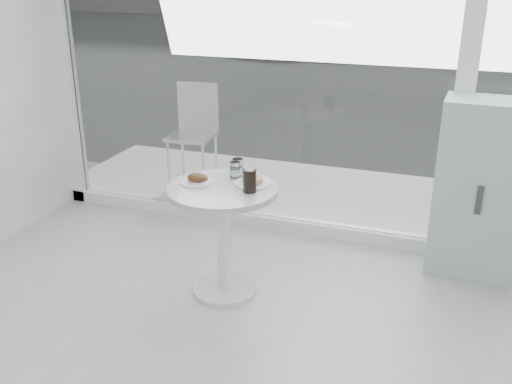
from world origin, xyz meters
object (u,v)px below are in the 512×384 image
at_px(mint_cabinet, 479,190).
at_px(plate_donut, 252,181).
at_px(patio_chair, 195,127).
at_px(water_tumbler_b, 235,171).
at_px(plate_fritter, 198,179).
at_px(water_tumbler_a, 238,168).
at_px(car_white, 291,24).
at_px(cola_glass, 250,180).
at_px(main_table, 223,218).

height_order(mint_cabinet, plate_donut, mint_cabinet).
height_order(patio_chair, water_tumbler_b, patio_chair).
bearing_deg(water_tumbler_b, mint_cabinet, 23.62).
distance_m(patio_chair, plate_fritter, 2.00).
xyz_separation_m(plate_donut, water_tumbler_a, (-0.15, 0.12, 0.03)).
relative_size(patio_chair, car_white, 0.24).
relative_size(patio_chair, plate_fritter, 4.61).
bearing_deg(water_tumbler_a, cola_glass, -54.76).
bearing_deg(plate_donut, car_white, 105.02).
bearing_deg(water_tumbler_a, mint_cabinet, 22.18).
xyz_separation_m(mint_cabinet, cola_glass, (-1.38, -0.89, 0.21)).
xyz_separation_m(car_white, water_tumbler_b, (3.00, -11.65, 0.13)).
bearing_deg(water_tumbler_b, plate_fritter, -138.07).
relative_size(mint_cabinet, water_tumbler_b, 11.25).
distance_m(car_white, plate_donut, 12.14).
xyz_separation_m(main_table, mint_cabinet, (1.58, 0.87, 0.09)).
height_order(patio_chair, plate_donut, patio_chair).
xyz_separation_m(main_table, patio_chair, (-1.05, 1.80, 0.06)).
relative_size(plate_fritter, water_tumbler_b, 1.89).
distance_m(main_table, plate_fritter, 0.30).
relative_size(main_table, mint_cabinet, 0.60).
xyz_separation_m(car_white, cola_glass, (3.18, -11.86, 0.15)).
height_order(main_table, patio_chair, patio_chair).
bearing_deg(main_table, water_tumbler_b, 85.51).
bearing_deg(water_tumbler_b, water_tumbler_a, 89.35).
distance_m(patio_chair, car_white, 10.22).
distance_m(water_tumbler_a, water_tumbler_b, 0.05).
bearing_deg(patio_chair, main_table, -63.53).
bearing_deg(main_table, car_white, 104.13).
height_order(mint_cabinet, water_tumbler_a, mint_cabinet).
bearing_deg(plate_fritter, patio_chair, 116.00).
bearing_deg(mint_cabinet, car_white, 115.47).
distance_m(mint_cabinet, patio_chair, 2.79).
height_order(patio_chair, water_tumbler_a, patio_chair).
bearing_deg(patio_chair, plate_fritter, -67.83).
relative_size(mint_cabinet, car_white, 0.31).
bearing_deg(water_tumbler_b, cola_glass, -49.01).
height_order(main_table, plate_fritter, plate_fritter).
distance_m(plate_fritter, water_tumbler_a, 0.30).
relative_size(water_tumbler_a, cola_glass, 0.74).
relative_size(plate_fritter, cola_glass, 1.33).
bearing_deg(main_table, patio_chair, 120.30).
height_order(mint_cabinet, water_tumbler_b, mint_cabinet).
distance_m(main_table, water_tumbler_a, 0.36).
distance_m(mint_cabinet, cola_glass, 1.66).
xyz_separation_m(water_tumbler_a, water_tumbler_b, (-0.00, -0.05, -0.00)).
bearing_deg(cola_glass, plate_donut, 102.67).
bearing_deg(patio_chair, cola_glass, -59.45).
distance_m(main_table, patio_chair, 2.09).
xyz_separation_m(mint_cabinet, car_white, (-4.56, 10.97, 0.06)).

